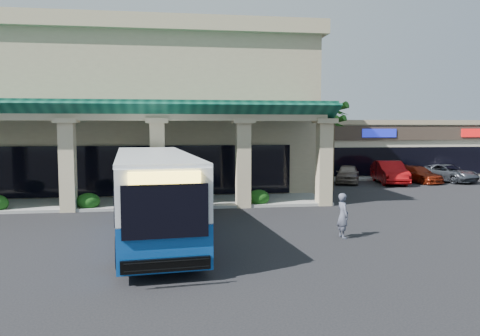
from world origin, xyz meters
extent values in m
plane|color=black|center=(0.00, 0.00, 0.00)|extent=(110.00, 110.00, 0.00)
imported|color=#4F5465|center=(4.27, -2.29, 0.88)|extent=(0.47, 0.67, 1.75)
imported|color=gray|center=(11.10, 14.77, 0.71)|extent=(3.21, 4.50, 1.42)
imported|color=#980B0E|center=(14.21, 14.12, 0.85)|extent=(2.78, 5.43, 1.71)
imported|color=maroon|center=(16.65, 14.41, 0.64)|extent=(2.87, 4.70, 1.27)
imported|color=#373C44|center=(19.27, 14.54, 0.68)|extent=(3.73, 5.39, 1.37)
camera|label=1|loc=(-2.27, -19.40, 4.29)|focal=35.00mm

